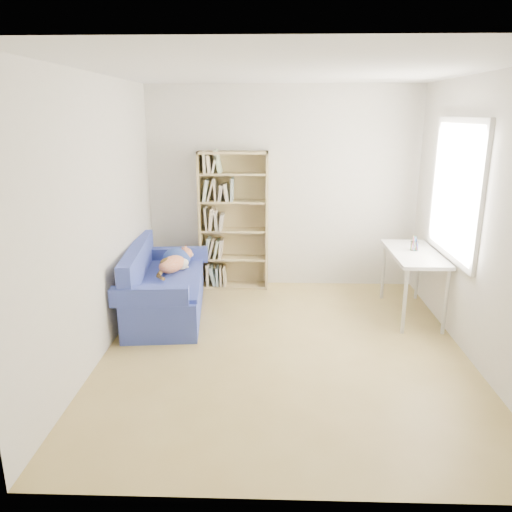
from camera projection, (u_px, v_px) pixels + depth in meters
The scene contains 6 objects.
ground at pixel (284, 349), 4.93m from camera, with size 4.00×4.00×0.00m, color olive.
room_shell at pixel (298, 183), 4.51m from camera, with size 3.54×4.04×2.62m.
sofa at pixel (164, 287), 5.74m from camera, with size 0.94×1.71×0.81m.
bookshelf at pixel (234, 226), 6.50m from camera, with size 0.89×0.28×1.79m.
desk at pixel (414, 259), 5.60m from camera, with size 0.52×1.14×0.75m.
pen_cup at pixel (414, 245), 5.64m from camera, with size 0.09×0.09×0.17m.
Camera 1 is at (-0.14, -4.49, 2.25)m, focal length 35.00 mm.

